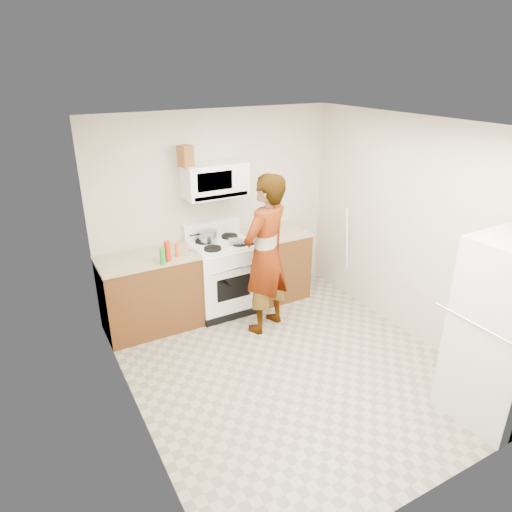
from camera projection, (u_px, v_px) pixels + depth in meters
floor at (291, 366)px, 4.87m from camera, size 3.60×3.60×0.00m
back_wall at (217, 210)px, 5.82m from camera, size 3.20×0.02×2.50m
right_wall at (414, 232)px, 5.09m from camera, size 0.02×3.60×2.50m
cabinet_left at (151, 294)px, 5.44m from camera, size 1.12×0.62×0.90m
counter_left at (147, 258)px, 5.25m from camera, size 1.14×0.64×0.03m
cabinet_right at (274, 265)px, 6.20m from camera, size 0.80×0.62×0.90m
counter_right at (275, 233)px, 6.01m from camera, size 0.82×0.64×0.03m
gas_range at (222, 275)px, 5.83m from camera, size 0.76×0.65×1.13m
microwave at (215, 180)px, 5.46m from camera, size 0.76×0.38×0.40m
person at (266, 255)px, 5.24m from camera, size 0.82×0.70×1.90m
fridge at (505, 333)px, 3.93m from camera, size 0.74×0.74×1.70m
kettle at (269, 225)px, 6.01m from camera, size 0.15×0.15×0.17m
jug at (185, 156)px, 5.15m from camera, size 0.18×0.18×0.24m
saucepan at (208, 236)px, 5.65m from camera, size 0.27×0.27×0.12m
tray at (239, 242)px, 5.62m from camera, size 0.29×0.25×0.05m
bottle_spray at (168, 251)px, 5.08m from camera, size 0.09×0.09×0.24m
bottle_hot_sauce at (177, 250)px, 5.22m from camera, size 0.06×0.06×0.17m
bottle_green_cap at (162, 256)px, 5.02m from camera, size 0.06×0.06×0.19m
pot_lid at (190, 251)px, 5.37m from camera, size 0.31×0.31×0.01m
broom at (347, 251)px, 6.15m from camera, size 0.26×0.16×1.27m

